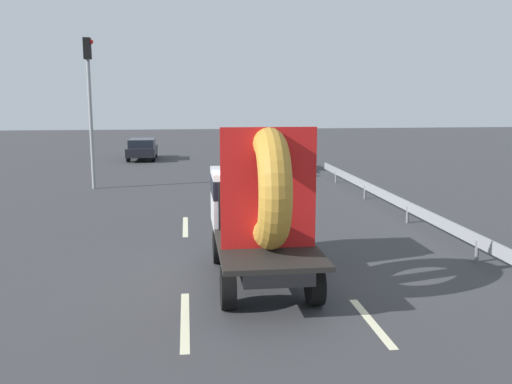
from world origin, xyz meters
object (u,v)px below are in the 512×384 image
flatbed_truck (259,205)px  traffic_light (90,93)px  distant_sedan (276,157)px  oncoming_car (142,148)px

flatbed_truck → traffic_light: traffic_light is taller
distant_sedan → traffic_light: 11.16m
traffic_light → oncoming_car: 12.20m
flatbed_truck → traffic_light: bearing=113.6°
oncoming_car → distant_sedan: bearing=-38.3°
distant_sedan → traffic_light: size_ratio=0.61×
flatbed_truck → oncoming_car: bearing=100.3°
distant_sedan → traffic_light: bearing=-149.1°
flatbed_truck → traffic_light: 14.53m
traffic_light → oncoming_car: bearing=83.9°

